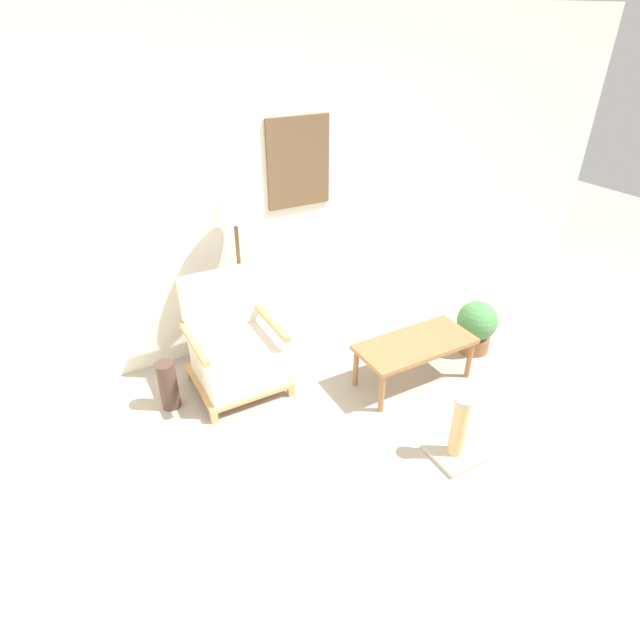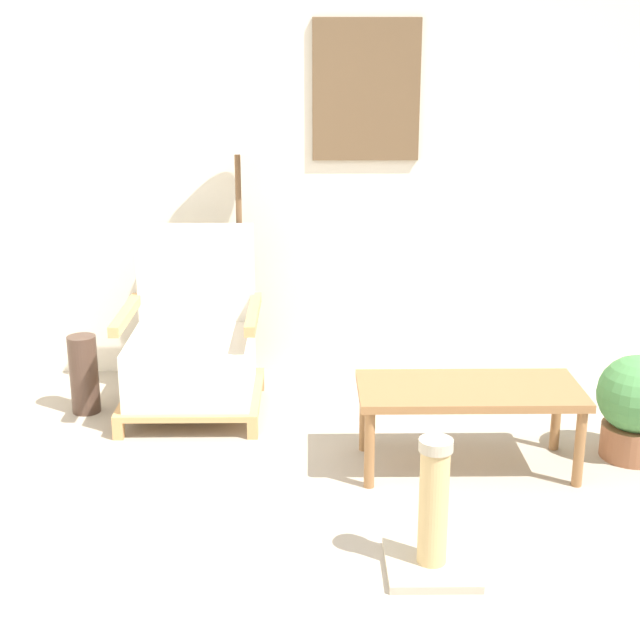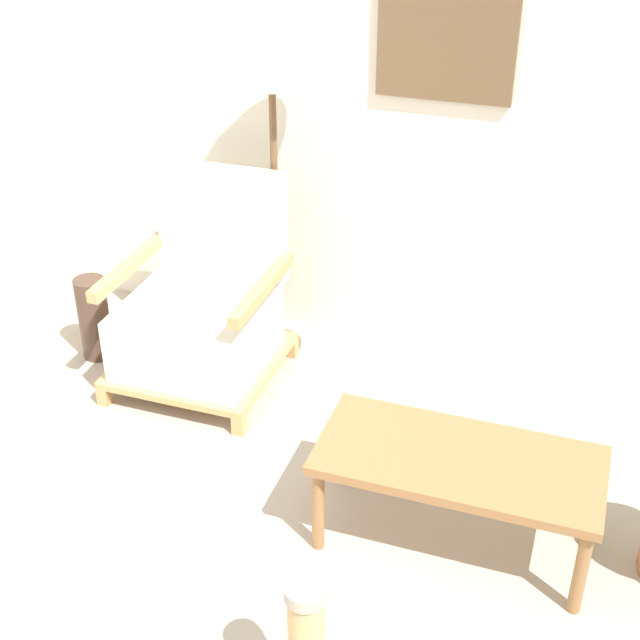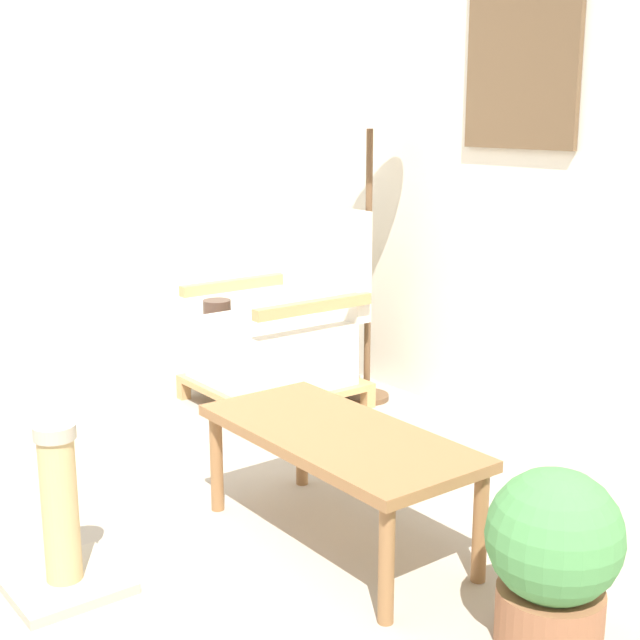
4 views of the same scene
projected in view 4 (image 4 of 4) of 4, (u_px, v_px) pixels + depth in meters
wall_back at (480, 108)px, 3.77m from camera, size 8.00×0.09×2.70m
armchair at (280, 337)px, 4.14m from camera, size 0.68×0.67×0.90m
floor_lamp at (370, 109)px, 3.93m from camera, size 0.36×0.36×1.55m
coffee_table at (338, 445)px, 2.76m from camera, size 0.95×0.44×0.38m
vase at (218, 338)px, 4.58m from camera, size 0.14×0.14×0.40m
potted_plant at (553, 553)px, 2.25m from camera, size 0.35×0.35×0.47m
scratching_post at (62, 532)px, 2.53m from camera, size 0.32×0.32×0.50m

